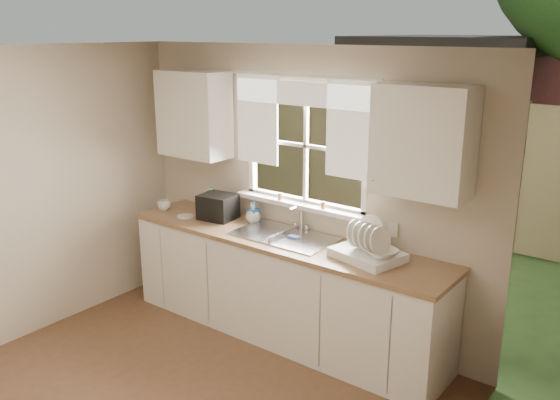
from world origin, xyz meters
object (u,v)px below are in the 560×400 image
Objects in this scene: dish_rack at (368,250)px; cup at (164,205)px; black_appliance at (218,207)px; soap_bottle_a at (211,200)px.

dish_rack is 2.22m from cup.
dish_rack is 1.85× the size of black_appliance.
cup is at bearing -176.41° from black_appliance.
dish_rack is at bearing -4.59° from soap_bottle_a.
soap_bottle_a is 0.18m from black_appliance.
black_appliance is (0.16, -0.08, -0.01)m from soap_bottle_a.
dish_rack is at bearing -9.24° from black_appliance.
black_appliance is (0.61, 0.12, 0.07)m from cup.
soap_bottle_a is 0.50m from cup.
soap_bottle_a is 2.08× the size of cup.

